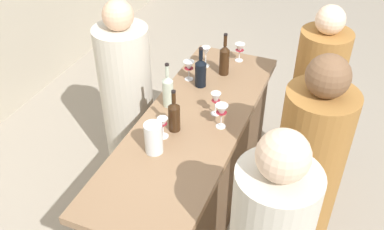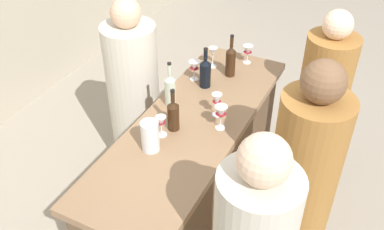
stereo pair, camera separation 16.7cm
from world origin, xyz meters
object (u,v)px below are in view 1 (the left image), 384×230
wine_bottle_center_near_black (201,72)px  person_right_guest (312,111)px  water_pitcher (154,138)px  person_server_behind (127,98)px  wine_glass_far_center (206,52)px  wine_glass_near_left (221,112)px  person_left_guest (303,188)px  wine_glass_near_right (240,49)px  wine_bottle_leftmost_amber_brown (174,115)px  wine_bottle_second_left_clear_pale (168,90)px  wine_glass_far_right (189,67)px  wine_glass_near_center (216,100)px  wine_glass_far_left (163,124)px  wine_bottle_second_right_amber_brown (224,59)px

wine_bottle_center_near_black → person_right_guest: (0.31, -0.76, -0.34)m
person_right_guest → water_pitcher: bearing=32.1°
person_server_behind → wine_glass_far_center: bearing=29.8°
wine_glass_near_left → wine_glass_far_center: (0.65, 0.35, 0.00)m
wine_glass_near_left → wine_glass_far_center: bearing=28.1°
person_server_behind → person_left_guest: bearing=-17.7°
wine_glass_near_right → person_left_guest: size_ratio=0.09×
wine_bottle_leftmost_amber_brown → person_right_guest: size_ratio=0.19×
wine_bottle_second_left_clear_pale → wine_glass_far_right: size_ratio=2.15×
wine_glass_near_left → person_server_behind: bearing=67.7°
wine_glass_near_right → wine_glass_far_right: (-0.39, 0.25, 0.00)m
wine_glass_near_center → wine_glass_far_left: (-0.33, 0.21, -0.01)m
person_right_guest → person_server_behind: size_ratio=1.03×
wine_glass_far_center → wine_glass_far_right: (-0.22, 0.04, -0.01)m
wine_glass_far_center → wine_glass_near_right: bearing=-50.6°
wine_glass_near_right → person_right_guest: person_right_guest is taller
wine_bottle_leftmost_amber_brown → wine_glass_far_left: wine_bottle_leftmost_amber_brown is taller
person_left_guest → wine_glass_near_center: bearing=-2.8°
wine_bottle_center_near_black → water_pitcher: (-0.74, -0.00, -0.02)m
wine_glass_near_center → person_server_behind: (0.25, 0.81, -0.37)m
wine_glass_near_center → water_pitcher: bearing=156.2°
wine_glass_far_center → wine_glass_far_right: 0.22m
wine_glass_near_left → wine_glass_near_center: size_ratio=1.01×
wine_bottle_second_left_clear_pale → wine_glass_near_right: bearing=-19.2°
wine_glass_near_left → wine_glass_far_left: size_ratio=1.19×
wine_glass_near_right → wine_glass_far_center: 0.27m
person_server_behind → wine_bottle_second_right_amber_brown: bearing=20.3°
person_left_guest → wine_bottle_center_near_black: bearing=-12.8°
wine_bottle_leftmost_amber_brown → water_pitcher: wine_bottle_leftmost_amber_brown is taller
wine_glass_near_left → wine_glass_far_right: (0.43, 0.39, -0.01)m
wine_bottle_second_right_amber_brown → person_left_guest: size_ratio=0.20×
wine_glass_near_center → person_left_guest: bearing=-112.1°
wine_glass_far_left → wine_bottle_second_right_amber_brown: bearing=-7.0°
wine_bottle_second_left_clear_pale → person_server_behind: (0.28, 0.49, -0.38)m
wine_glass_far_right → wine_bottle_second_right_amber_brown: bearing=-50.5°
water_pitcher → person_server_behind: 1.00m
wine_bottle_center_near_black → wine_glass_near_left: bearing=-143.5°
person_left_guest → wine_bottle_second_right_amber_brown: bearing=-25.4°
wine_glass_near_left → wine_bottle_second_right_amber_brown: bearing=17.5°
wine_bottle_center_near_black → water_pitcher: bearing=-179.8°
wine_bottle_second_left_clear_pale → wine_glass_near_right: (0.74, -0.26, -0.02)m
wine_glass_near_left → person_server_behind: (0.36, 0.88, -0.37)m
person_server_behind → wine_glass_near_right: bearing=33.3°
wine_glass_near_center → person_right_guest: bearing=-43.2°
wine_bottle_center_near_black → wine_glass_far_left: bearing=179.6°
wine_glass_near_center → wine_glass_near_right: (0.71, 0.06, -0.01)m
wine_glass_near_left → person_right_guest: 0.91m
wine_bottle_second_left_clear_pale → wine_glass_far_center: size_ratio=2.00×
wine_glass_far_left → person_left_guest: size_ratio=0.08×
wine_glass_near_left → person_right_guest: person_right_guest is taller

